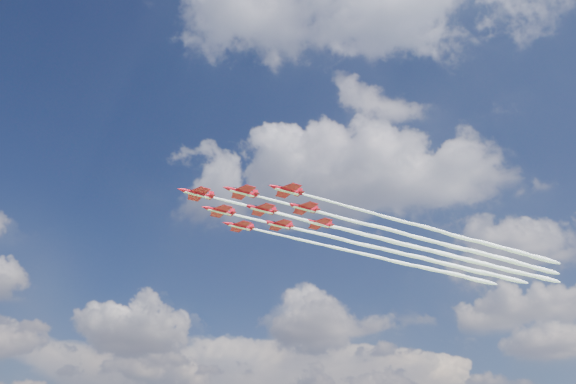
# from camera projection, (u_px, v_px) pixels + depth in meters

# --- Properties ---
(jet_lead) EXTENTS (85.19, 88.05, 2.71)m
(jet_lead) POSITION_uv_depth(u_px,v_px,m) (359.00, 233.00, 183.21)
(jet_lead) COLOR #B90A1B
(jet_row2_port) EXTENTS (85.19, 88.05, 2.71)m
(jet_row2_port) POSITION_uv_depth(u_px,v_px,m) (398.00, 232.00, 182.26)
(jet_row2_port) COLOR #B90A1B
(jet_row2_starb) EXTENTS (85.19, 88.05, 2.71)m
(jet_row2_starb) POSITION_uv_depth(u_px,v_px,m) (370.00, 246.00, 193.57)
(jet_row2_starb) COLOR #B90A1B
(jet_row3_port) EXTENTS (85.19, 88.05, 2.71)m
(jet_row3_port) POSITION_uv_depth(u_px,v_px,m) (438.00, 231.00, 181.32)
(jet_row3_port) COLOR #B90A1B
(jet_row3_centre) EXTENTS (85.19, 88.05, 2.71)m
(jet_row3_centre) POSITION_uv_depth(u_px,v_px,m) (407.00, 245.00, 192.62)
(jet_row3_centre) COLOR #B90A1B
(jet_row3_starb) EXTENTS (85.19, 88.05, 2.71)m
(jet_row3_starb) POSITION_uv_depth(u_px,v_px,m) (380.00, 258.00, 203.93)
(jet_row3_starb) COLOR #B90A1B
(jet_row4_port) EXTENTS (85.19, 88.05, 2.71)m
(jet_row4_port) POSITION_uv_depth(u_px,v_px,m) (444.00, 244.00, 191.68)
(jet_row4_port) COLOR #B90A1B
(jet_row4_starb) EXTENTS (85.19, 88.05, 2.71)m
(jet_row4_starb) POSITION_uv_depth(u_px,v_px,m) (415.00, 257.00, 202.98)
(jet_row4_starb) COLOR #B90A1B
(jet_tail) EXTENTS (85.19, 88.05, 2.71)m
(jet_tail) POSITION_uv_depth(u_px,v_px,m) (450.00, 256.00, 202.04)
(jet_tail) COLOR #B90A1B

